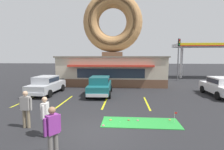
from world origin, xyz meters
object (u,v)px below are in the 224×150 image
car_white (221,86)px  trash_bin (62,82)px  golf_ball (120,122)px  car_silver (47,84)px  pedestrian_hooded_kid (45,115)px  car_teal (100,85)px  traffic_light_pole (178,54)px  putting_flag_pin (175,115)px  pedestrian_blue_sweater_man (53,130)px  pedestrian_leather_jacket_man (26,107)px

car_white → trash_bin: size_ratio=4.69×
golf_ball → trash_bin: size_ratio=0.04×
car_silver → pedestrian_hooded_kid: (3.69, -8.08, 0.05)m
car_teal → car_white: bearing=1.4°
car_white → traffic_light_pole: traffic_light_pole is taller
car_white → car_silver: (-14.95, -0.24, 0.00)m
putting_flag_pin → pedestrian_blue_sweater_man: 5.88m
car_silver → traffic_light_pole: 17.52m
golf_ball → traffic_light_pole: 18.28m
pedestrian_hooded_kid → golf_ball: bearing=28.9°
pedestrian_hooded_kid → traffic_light_pole: size_ratio=0.29×
putting_flag_pin → traffic_light_pole: 17.10m
car_silver → pedestrian_blue_sweater_man: (4.67, -9.63, 0.09)m
trash_bin → pedestrian_leather_jacket_man: bearing=-78.0°
car_white → pedestrian_leather_jacket_man: size_ratio=2.63×
car_silver → trash_bin: size_ratio=4.72×
car_teal → pedestrian_blue_sweater_man: size_ratio=2.68×
car_teal → car_silver: 4.78m
golf_ball → pedestrian_hooded_kid: bearing=-151.1°
car_teal → car_white: same height
putting_flag_pin → pedestrian_hooded_kid: 6.06m
car_teal → golf_ball: bearing=-73.2°
car_teal → pedestrian_leather_jacket_man: 7.67m
pedestrian_blue_sweater_man → car_silver: bearing=115.9°
putting_flag_pin → golf_ball: bearing=-176.4°
trash_bin → pedestrian_blue_sweater_man: bearing=-70.9°
car_white → pedestrian_blue_sweater_man: (-10.29, -9.86, 0.09)m
golf_ball → pedestrian_leather_jacket_man: size_ratio=0.02×
pedestrian_hooded_kid → car_teal: bearing=82.3°
pedestrian_blue_sweater_man → pedestrian_leather_jacket_man: bearing=134.2°
putting_flag_pin → car_white: (5.51, 6.47, 0.43)m
golf_ball → car_silver: car_silver is taller
car_silver → car_teal: bearing=-0.1°
golf_ball → car_silver: bearing=136.3°
putting_flag_pin → pedestrian_hooded_kid: pedestrian_hooded_kid is taller
pedestrian_hooded_kid → trash_bin: (-3.60, 11.69, -0.43)m
putting_flag_pin → car_white: car_white is taller
putting_flag_pin → pedestrian_blue_sweater_man: bearing=-144.6°
golf_ball → car_teal: size_ratio=0.01×
putting_flag_pin → pedestrian_leather_jacket_man: 7.13m
putting_flag_pin → trash_bin: 13.58m
car_white → pedestrian_hooded_kid: size_ratio=2.74×
putting_flag_pin → trash_bin: bearing=133.6°
golf_ball → trash_bin: (-6.63, 10.01, 0.45)m
car_white → pedestrian_blue_sweater_man: bearing=-136.2°
car_silver → pedestrian_leather_jacket_man: bearing=-71.8°
car_white → pedestrian_hooded_kid: pedestrian_hooded_kid is taller
pedestrian_hooded_kid → car_silver: bearing=114.5°
putting_flag_pin → traffic_light_pole: traffic_light_pole is taller
pedestrian_hooded_kid → traffic_light_pole: traffic_light_pole is taller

